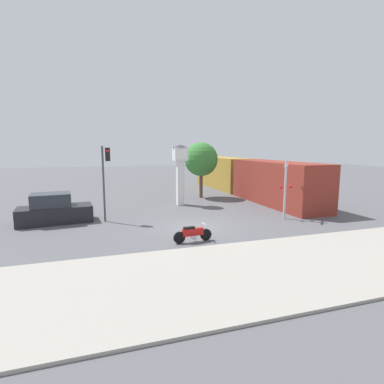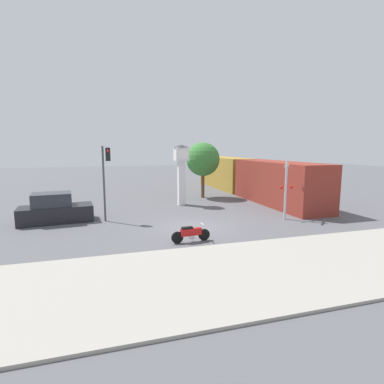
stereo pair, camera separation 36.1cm
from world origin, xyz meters
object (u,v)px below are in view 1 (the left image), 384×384
(motorcycle, at_px, (193,234))
(clock_tower, at_px, (180,165))
(traffic_light, at_px, (105,170))
(street_tree, at_px, (201,159))
(freight_train, at_px, (245,177))
(parked_car, at_px, (54,210))
(railroad_crossing_signal, at_px, (285,187))

(motorcycle, relative_size, clock_tower, 0.41)
(traffic_light, relative_size, street_tree, 0.93)
(freight_train, bearing_deg, clock_tower, -155.25)
(clock_tower, bearing_deg, traffic_light, -145.99)
(traffic_light, distance_m, parked_car, 3.93)
(freight_train, distance_m, railroad_crossing_signal, 10.29)
(clock_tower, bearing_deg, parked_car, -159.83)
(motorcycle, relative_size, traffic_light, 0.42)
(street_tree, relative_size, parked_car, 1.14)
(clock_tower, relative_size, parked_car, 1.08)
(motorcycle, xyz_separation_m, clock_tower, (1.95, 9.30, 2.72))
(traffic_light, relative_size, railroad_crossing_signal, 1.23)
(street_tree, distance_m, parked_car, 13.26)
(freight_train, relative_size, street_tree, 4.20)
(clock_tower, distance_m, street_tree, 3.95)
(clock_tower, relative_size, freight_train, 0.23)
(freight_train, height_order, railroad_crossing_signal, railroad_crossing_signal)
(traffic_light, xyz_separation_m, parked_car, (-3.05, 0.63, -2.39))
(railroad_crossing_signal, height_order, parked_car, railroad_crossing_signal)
(motorcycle, height_order, railroad_crossing_signal, railroad_crossing_signal)
(freight_train, distance_m, parked_car, 17.56)
(parked_car, bearing_deg, clock_tower, 13.83)
(railroad_crossing_signal, bearing_deg, motorcycle, -158.54)
(clock_tower, relative_size, railroad_crossing_signal, 1.27)
(traffic_light, bearing_deg, motorcycle, -55.44)
(street_tree, bearing_deg, parked_car, -152.22)
(motorcycle, relative_size, railroad_crossing_signal, 0.52)
(clock_tower, bearing_deg, railroad_crossing_signal, -52.40)
(motorcycle, xyz_separation_m, parked_car, (-6.81, 6.09, 0.34))
(motorcycle, bearing_deg, freight_train, 49.90)
(motorcycle, distance_m, street_tree, 13.36)
(traffic_light, xyz_separation_m, street_tree, (8.43, 6.68, 0.30))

